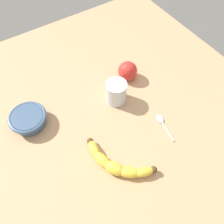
{
  "coord_description": "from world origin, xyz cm",
  "views": [
    {
      "loc": [
        -20.43,
        -37.7,
        72.6
      ],
      "look_at": [
        3.83,
        -0.11,
        5.0
      ],
      "focal_mm": 37.27,
      "sensor_mm": 36.0,
      "label": 1
    }
  ],
  "objects_px": {
    "banana": "(116,164)",
    "teaspoon": "(161,120)",
    "apple_fruit": "(128,71)",
    "ceramic_bowl": "(28,119)",
    "smoothie_glass": "(116,92)"
  },
  "relations": [
    {
      "from": "ceramic_bowl",
      "to": "teaspoon",
      "type": "bearing_deg",
      "value": -31.65
    },
    {
      "from": "teaspoon",
      "to": "ceramic_bowl",
      "type": "bearing_deg",
      "value": 69.14
    },
    {
      "from": "apple_fruit",
      "to": "banana",
      "type": "bearing_deg",
      "value": -130.17
    },
    {
      "from": "banana",
      "to": "ceramic_bowl",
      "type": "relative_size",
      "value": 1.64
    },
    {
      "from": "banana",
      "to": "teaspoon",
      "type": "xyz_separation_m",
      "value": [
        0.22,
        0.05,
        -0.02
      ]
    },
    {
      "from": "banana",
      "to": "apple_fruit",
      "type": "height_order",
      "value": "apple_fruit"
    },
    {
      "from": "apple_fruit",
      "to": "teaspoon",
      "type": "xyz_separation_m",
      "value": [
        -0.02,
        -0.23,
        -0.03
      ]
    },
    {
      "from": "smoothie_glass",
      "to": "ceramic_bowl",
      "type": "xyz_separation_m",
      "value": [
        -0.31,
        0.08,
        -0.02
      ]
    },
    {
      "from": "ceramic_bowl",
      "to": "teaspoon",
      "type": "height_order",
      "value": "ceramic_bowl"
    },
    {
      "from": "banana",
      "to": "apple_fruit",
      "type": "relative_size",
      "value": 2.81
    },
    {
      "from": "teaspoon",
      "to": "banana",
      "type": "bearing_deg",
      "value": 114.53
    },
    {
      "from": "apple_fruit",
      "to": "teaspoon",
      "type": "height_order",
      "value": "apple_fruit"
    },
    {
      "from": "banana",
      "to": "teaspoon",
      "type": "relative_size",
      "value": 1.87
    },
    {
      "from": "banana",
      "to": "teaspoon",
      "type": "height_order",
      "value": "banana"
    },
    {
      "from": "apple_fruit",
      "to": "ceramic_bowl",
      "type": "bearing_deg",
      "value": 178.82
    }
  ]
}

